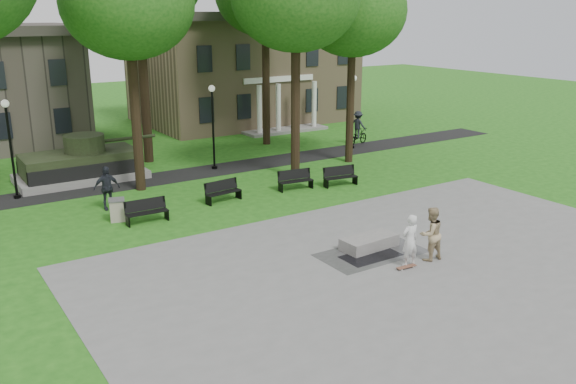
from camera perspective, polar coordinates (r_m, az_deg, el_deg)
name	(u,v)px	position (r m, az deg, el deg)	size (l,w,h in m)	color
ground	(340,234)	(24.70, 4.87, -3.90)	(120.00, 120.00, 0.00)	#1F5B15
plaza	(431,277)	(21.28, 13.20, -7.73)	(22.00, 16.00, 0.02)	gray
footpath	(209,171)	(34.50, -7.41, 1.97)	(44.00, 2.60, 0.01)	black
building_right	(243,66)	(50.62, -4.26, 11.66)	(17.00, 12.00, 8.60)	#9E8460
tree_1	(128,4)	(30.33, -14.76, 16.69)	(6.20, 6.20, 11.63)	black
tree_3	(353,12)	(35.57, 6.10, 16.44)	(6.00, 6.00, 11.19)	black
lamp_left	(10,141)	(31.34, -24.57, 4.35)	(0.36, 0.36, 4.73)	black
lamp_mid	(213,120)	(34.40, -7.04, 6.69)	(0.36, 0.36, 4.73)	black
lamp_right	(353,106)	(39.74, 6.12, 8.03)	(0.36, 0.36, 4.73)	black
tank_monument	(81,164)	(34.03, -18.79, 2.49)	(7.45, 3.40, 2.40)	gray
puddle	(371,256)	(22.58, 7.75, -5.95)	(2.20, 1.20, 0.00)	black
concrete_block	(369,242)	(23.25, 7.61, -4.68)	(2.20, 1.00, 0.45)	gray
skateboard	(406,267)	(21.73, 11.02, -6.94)	(0.78, 0.20, 0.07)	brown
skateboarder	(410,240)	(21.63, 11.33, -4.46)	(0.69, 0.45, 1.89)	silver
friend_watching	(431,234)	(22.30, 13.21, -3.82)	(0.96, 0.75, 1.97)	tan
pedestrian_walker	(107,188)	(28.51, -16.60, 0.36)	(1.17, 0.49, 1.99)	#21242C
cyclist	(358,131)	(41.17, 6.54, 5.68)	(2.21, 1.34, 2.28)	black
park_bench_0	(146,210)	(26.44, -13.12, -1.69)	(1.81, 0.57, 1.00)	black
park_bench_1	(223,191)	(28.76, -6.13, 0.13)	(1.84, 0.74, 1.00)	black
park_bench_2	(295,179)	(30.53, 0.65, 1.19)	(1.84, 0.75, 1.00)	black
park_bench_3	(340,176)	(31.34, 4.86, 1.54)	(1.85, 0.78, 1.00)	black
trash_bin	(117,210)	(26.97, -15.69, -1.61)	(0.82, 0.82, 0.96)	#A99F8B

